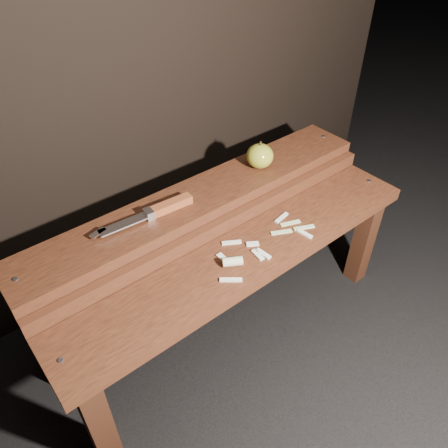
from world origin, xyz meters
TOP-DOWN VIEW (x-y plane):
  - ground at (0.00, 0.00)m, footprint 60.00×60.00m
  - bench_front_tier at (0.00, -0.06)m, footprint 1.20×0.20m
  - bench_rear_tier at (0.00, 0.17)m, footprint 1.20×0.21m
  - apple at (0.24, 0.17)m, footprint 0.09×0.09m
  - knife at (-0.15, 0.17)m, footprint 0.31×0.06m
  - apple_scraps at (0.00, -0.06)m, footprint 0.37×0.15m

SIDE VIEW (x-z plane):
  - ground at x=0.00m, z-range 0.00..0.00m
  - bench_front_tier at x=0.00m, z-range 0.14..0.56m
  - bench_rear_tier at x=0.00m, z-range 0.16..0.67m
  - apple_scraps at x=0.00m, z-range 0.41..0.44m
  - knife at x=-0.15m, z-range 0.50..0.53m
  - apple at x=0.24m, z-range 0.49..0.59m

